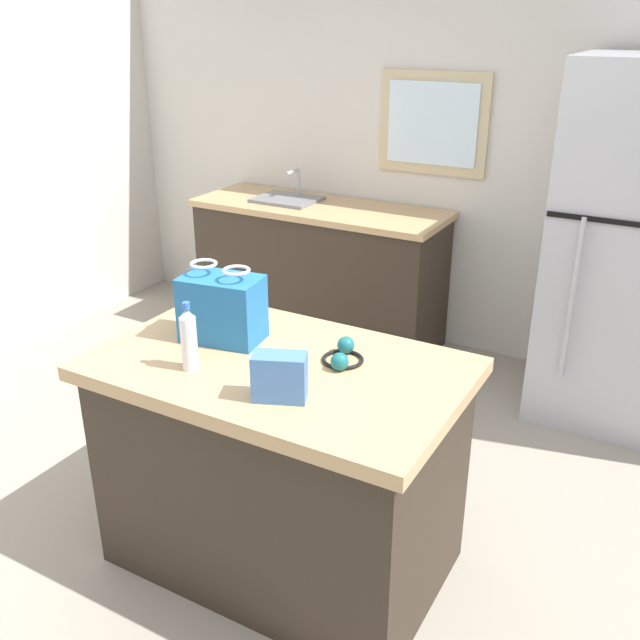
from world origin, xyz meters
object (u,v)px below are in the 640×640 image
(kitchen_island, at_px, (281,465))
(ear_defenders, at_px, (343,356))
(small_box, at_px, (280,377))
(refrigerator, at_px, (639,250))
(bottle, at_px, (189,339))
(shopping_bag, at_px, (222,308))

(kitchen_island, bearing_deg, ear_defenders, 31.63)
(kitchen_island, relative_size, small_box, 7.65)
(refrigerator, bearing_deg, ear_defenders, -113.55)
(kitchen_island, bearing_deg, bottle, -141.37)
(refrigerator, height_order, ear_defenders, refrigerator)
(bottle, bearing_deg, ear_defenders, 35.63)
(refrigerator, bearing_deg, small_box, -111.38)
(ear_defenders, bearing_deg, kitchen_island, -148.37)
(refrigerator, distance_m, small_box, 2.23)
(shopping_bag, bearing_deg, small_box, -33.00)
(small_box, bearing_deg, refrigerator, 68.62)
(kitchen_island, distance_m, bottle, 0.63)
(shopping_bag, distance_m, small_box, 0.51)
(shopping_bag, xyz_separation_m, ear_defenders, (0.48, 0.05, -0.10))
(small_box, relative_size, ear_defenders, 0.89)
(kitchen_island, xyz_separation_m, small_box, (0.14, -0.21, 0.51))
(kitchen_island, xyz_separation_m, ear_defenders, (0.19, 0.12, 0.46))
(refrigerator, xyz_separation_m, bottle, (-1.19, -2.05, 0.07))
(small_box, xyz_separation_m, bottle, (-0.38, 0.02, 0.03))
(shopping_bag, bearing_deg, kitchen_island, -12.93)
(shopping_bag, relative_size, bottle, 1.28)
(small_box, distance_m, bottle, 0.38)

